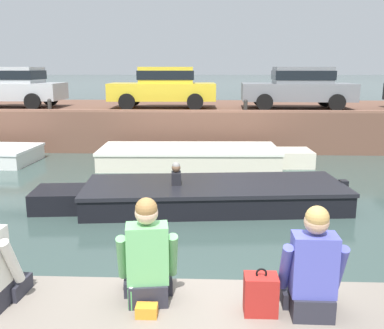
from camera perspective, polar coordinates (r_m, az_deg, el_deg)
name	(u,v)px	position (r m, az deg, el deg)	size (l,w,h in m)	color
ground_plane	(202,201)	(9.74, 1.32, -4.91)	(400.00, 400.00, 0.00)	#384C47
far_quay_wall	(206,123)	(17.85, 1.82, 5.56)	(60.00, 6.00, 1.46)	brown
far_wall_coping	(205,111)	(14.90, 1.74, 7.12)	(60.00, 0.24, 0.08)	brown
boat_moored_central_cream	(198,156)	(13.24, 0.80, 1.09)	(6.55, 2.35, 0.57)	silver
motorboat_passing	(202,195)	(9.31, 1.32, -4.08)	(6.83, 2.47, 1.00)	black
car_leftmost_silver	(10,85)	(18.14, -23.07, 9.68)	(4.07, 1.97, 1.54)	#B7BABC
car_left_inner_yellow	(164,86)	(16.53, -3.77, 10.45)	(4.07, 2.00, 1.54)	yellow
car_centre_grey	(299,86)	(16.77, 14.06, 10.14)	(4.17, 2.08, 1.54)	slate
mooring_bollard_west	(50,105)	(16.04, -18.46, 7.60)	(0.15, 0.15, 0.45)	#2D2B28
mooring_bollard_mid	(245,105)	(15.07, 7.15, 7.85)	(0.15, 0.15, 0.45)	#2D2B28
person_seated_right	(148,261)	(3.88, -5.94, -12.62)	(0.57, 0.57, 0.97)	#282833
person_seated_middle	(312,272)	(3.80, 15.68, -13.65)	(0.53, 0.52, 0.97)	#282833
bottle_drink	(131,299)	(3.88, -8.07, -17.33)	(0.06, 0.06, 0.20)	#4CB259
backpack_on_ledge	(260,294)	(3.81, 9.11, -16.69)	(0.28, 0.24, 0.41)	#A5231E
snack_bag	(147,311)	(3.79, -6.06, -18.81)	(0.18, 0.12, 0.10)	orange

